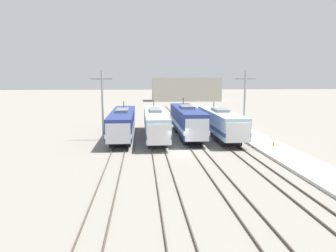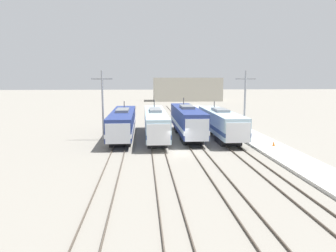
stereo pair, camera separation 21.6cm
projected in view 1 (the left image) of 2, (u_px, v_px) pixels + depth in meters
name	position (u px, v px, depth m)	size (l,w,h in m)	color
ground_plane	(179.00, 153.00, 35.98)	(400.00, 400.00, 0.00)	gray
rail_pair_far_left	(118.00, 153.00, 35.43)	(1.51, 120.00, 0.15)	#4C4238
rail_pair_center_left	(159.00, 152.00, 35.79)	(1.51, 120.00, 0.15)	#4C4238
rail_pair_center_right	(199.00, 151.00, 36.14)	(1.51, 120.00, 0.15)	#4C4238
rail_pair_far_right	(238.00, 151.00, 36.50)	(1.51, 120.00, 0.15)	#4C4238
locomotive_far_left	(122.00, 123.00, 44.24)	(3.03, 18.48, 4.72)	black
locomotive_center_left	(155.00, 123.00, 44.02)	(2.80, 19.33, 4.92)	#232326
locomotive_center_right	(187.00, 121.00, 45.21)	(3.03, 17.45, 5.22)	black
locomotive_far_right	(221.00, 123.00, 44.44)	(3.06, 17.51, 4.72)	#232326
catenary_tower_left	(102.00, 103.00, 42.54)	(2.73, 0.25, 9.09)	gray
catenary_tower_right	(245.00, 102.00, 44.07)	(2.73, 0.25, 9.09)	gray
platform	(275.00, 150.00, 36.84)	(4.00, 120.00, 0.28)	beige
traffic_cone	(274.00, 143.00, 38.17)	(0.30, 0.30, 0.60)	orange
depot_building	(186.00, 89.00, 118.69)	(24.06, 11.13, 8.27)	#B2AD9E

